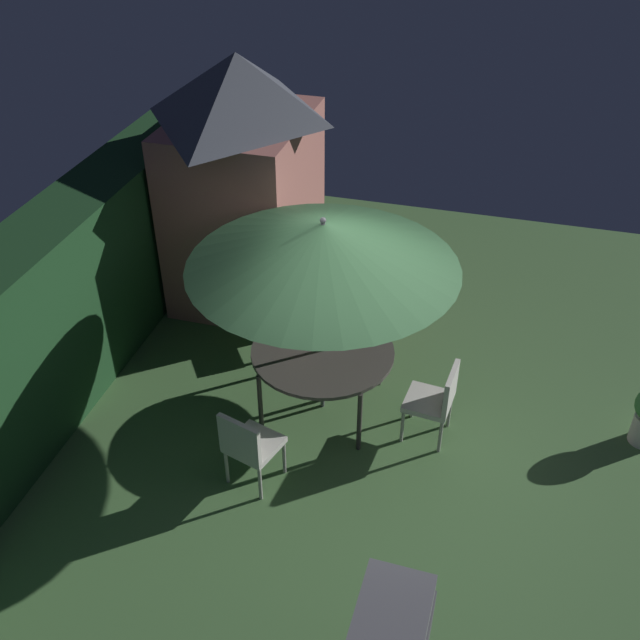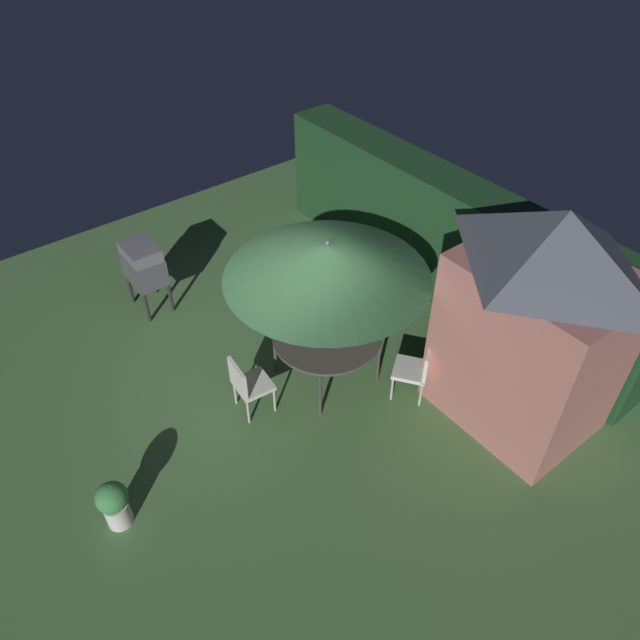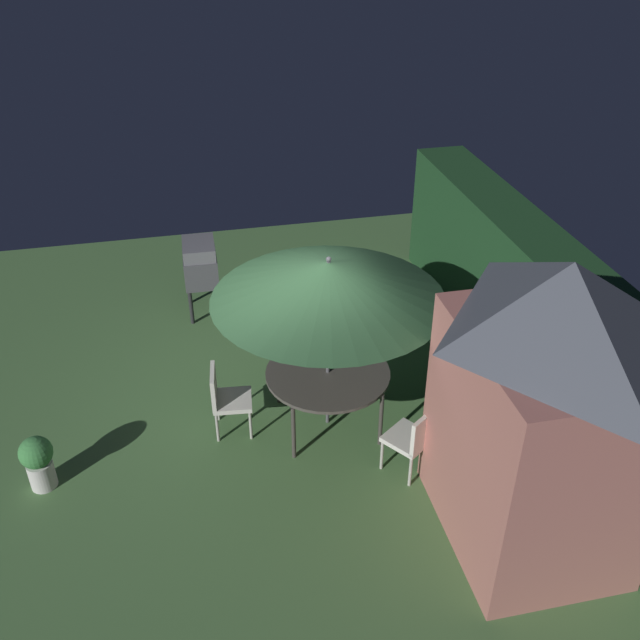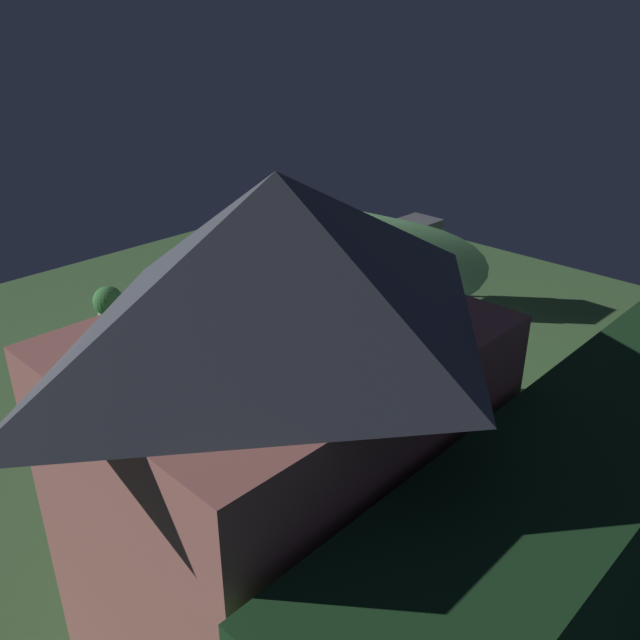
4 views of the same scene
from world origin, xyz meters
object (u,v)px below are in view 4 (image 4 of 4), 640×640
bbq_grill (413,246)px  potted_plant_by_shed (109,310)px  patio_umbrella (331,232)px  chair_near_shed (254,340)px  garden_shed (284,464)px  chair_far_side (308,472)px  chair_toward_hedge (440,354)px  patio_table (330,366)px

bbq_grill → potted_plant_by_shed: (3.38, -2.08, -0.47)m
patio_umbrella → chair_near_shed: 1.97m
garden_shed → chair_far_side: (-1.02, -0.84, -1.09)m
chair_far_side → potted_plant_by_shed: bearing=-99.5°
patio_umbrella → chair_toward_hedge: (-1.25, 0.38, -1.52)m
bbq_grill → chair_far_side: bearing=26.7°
garden_shed → chair_toward_hedge: 3.70m
garden_shed → chair_near_shed: garden_shed is taller
garden_shed → chair_toward_hedge: size_ratio=3.50×
patio_umbrella → potted_plant_by_shed: (0.37, -3.37, -1.67)m
chair_near_shed → potted_plant_by_shed: chair_near_shed is taller
bbq_grill → chair_near_shed: size_ratio=1.33×
patio_umbrella → chair_near_shed: (-0.13, -1.24, -1.52)m
chair_near_shed → chair_far_side: same height
garden_shed → patio_umbrella: garden_shed is taller
garden_shed → chair_far_side: size_ratio=3.50×
chair_near_shed → potted_plant_by_shed: 2.19m
patio_umbrella → bbq_grill: (-3.02, -1.29, -1.20)m
patio_umbrella → chair_near_shed: patio_umbrella is taller
bbq_grill → chair_far_side: size_ratio=1.33×
garden_shed → chair_near_shed: bearing=-127.9°
garden_shed → chair_toward_hedge: garden_shed is taller
patio_table → bbq_grill: (-3.02, -1.29, 0.11)m
patio_umbrella → garden_shed: bearing=37.6°
patio_table → chair_far_side: (1.05, 0.75, -0.21)m
patio_table → chair_far_side: size_ratio=1.67×
patio_table → chair_far_side: bearing=35.6°
bbq_grill → chair_toward_hedge: (1.76, 1.68, -0.33)m
garden_shed → chair_toward_hedge: bearing=-160.0°
garden_shed → potted_plant_by_shed: bearing=-109.0°
garden_shed → bbq_grill: size_ratio=2.63×
garden_shed → patio_table: size_ratio=2.09×
chair_toward_hedge → potted_plant_by_shed: 4.09m
patio_umbrella → bbq_grill: bearing=-156.8°
chair_far_side → chair_toward_hedge: same height
bbq_grill → chair_far_side: (4.07, 2.04, -0.33)m
chair_toward_hedge → potted_plant_by_shed: size_ratio=1.33×
bbq_grill → potted_plant_by_shed: size_ratio=1.77×
garden_shed → patio_table: garden_shed is taller
patio_umbrella → potted_plant_by_shed: bearing=-83.8°
patio_umbrella → chair_far_side: (1.05, 0.75, -1.52)m
garden_shed → patio_umbrella: size_ratio=1.18×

